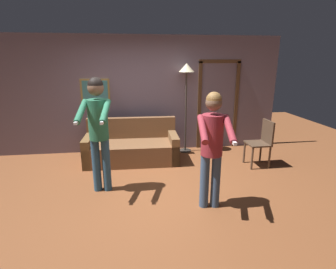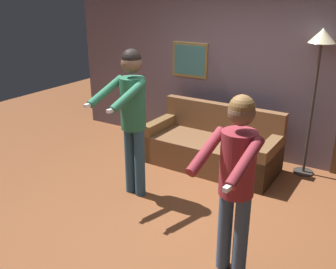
{
  "view_description": "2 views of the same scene",
  "coord_description": "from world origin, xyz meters",
  "px_view_note": "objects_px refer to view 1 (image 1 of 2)",
  "views": [
    {
      "loc": [
        -0.18,
        -3.88,
        2.07
      ],
      "look_at": [
        0.29,
        -0.29,
        1.03
      ],
      "focal_mm": 28.0,
      "sensor_mm": 36.0,
      "label": 1
    },
    {
      "loc": [
        1.83,
        -3.28,
        2.41
      ],
      "look_at": [
        0.02,
        -0.3,
        1.09
      ],
      "focal_mm": 40.0,
      "sensor_mm": 36.0,
      "label": 2
    }
  ],
  "objects_px": {
    "torchiere_lamp": "(186,79)",
    "person_standing_right": "(212,141)",
    "couch": "(132,148)",
    "dining_chair_distant": "(262,140)",
    "person_standing_left": "(98,124)"
  },
  "relations": [
    {
      "from": "torchiere_lamp",
      "to": "dining_chair_distant",
      "type": "bearing_deg",
      "value": -37.95
    },
    {
      "from": "torchiere_lamp",
      "to": "person_standing_right",
      "type": "distance_m",
      "value": 2.53
    },
    {
      "from": "torchiere_lamp",
      "to": "dining_chair_distant",
      "type": "xyz_separation_m",
      "value": [
        1.34,
        -1.05,
        -1.15
      ]
    },
    {
      "from": "torchiere_lamp",
      "to": "person_standing_right",
      "type": "relative_size",
      "value": 1.2
    },
    {
      "from": "person_standing_right",
      "to": "dining_chair_distant",
      "type": "bearing_deg",
      "value": 43.49
    },
    {
      "from": "person_standing_left",
      "to": "dining_chair_distant",
      "type": "distance_m",
      "value": 3.19
    },
    {
      "from": "couch",
      "to": "torchiere_lamp",
      "type": "height_order",
      "value": "torchiere_lamp"
    },
    {
      "from": "dining_chair_distant",
      "to": "couch",
      "type": "bearing_deg",
      "value": 166.96
    },
    {
      "from": "torchiere_lamp",
      "to": "person_standing_left",
      "type": "xyz_separation_m",
      "value": [
        -1.72,
        -1.73,
        -0.55
      ]
    },
    {
      "from": "person_standing_left",
      "to": "person_standing_right",
      "type": "bearing_deg",
      "value": -23.96
    },
    {
      "from": "couch",
      "to": "dining_chair_distant",
      "type": "relative_size",
      "value": 2.06
    },
    {
      "from": "torchiere_lamp",
      "to": "person_standing_left",
      "type": "distance_m",
      "value": 2.49
    },
    {
      "from": "torchiere_lamp",
      "to": "couch",
      "type": "bearing_deg",
      "value": -159.89
    },
    {
      "from": "person_standing_left",
      "to": "torchiere_lamp",
      "type": "bearing_deg",
      "value": 45.15
    },
    {
      "from": "couch",
      "to": "dining_chair_distant",
      "type": "height_order",
      "value": "dining_chair_distant"
    }
  ]
}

